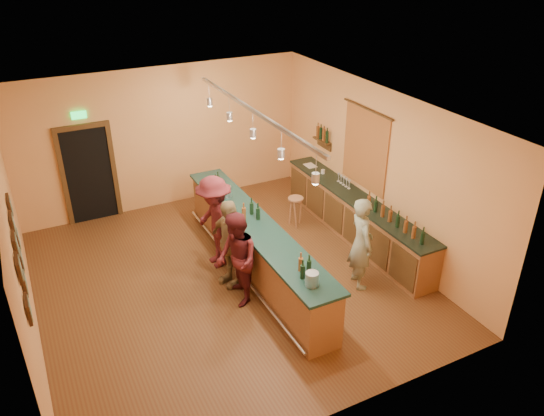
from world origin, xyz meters
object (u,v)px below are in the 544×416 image
tasting_bar (255,244)px  customer_b (230,243)px  back_counter (356,217)px  customer_c (215,222)px  bartender (361,243)px  bar_stool (296,204)px  customer_a (237,260)px

tasting_bar → customer_b: bearing=-166.9°
back_counter → customer_c: size_ratio=2.50×
tasting_bar → bartender: bearing=-39.1°
bartender → back_counter: bearing=-20.8°
tasting_bar → customer_b: 0.61m
bar_stool → customer_b: bearing=-147.6°
customer_c → customer_b: bearing=-3.0°
bartender → customer_b: bearing=73.7°
bartender → customer_b: size_ratio=1.03×
bartender → tasting_bar: bearing=62.6°
tasting_bar → customer_c: customer_c is taller
customer_a → customer_c: customer_c is taller
customer_a → customer_b: bearing=175.0°
tasting_bar → bartender: 1.94m
customer_a → customer_c: size_ratio=0.92×
back_counter → customer_c: customer_c is taller
bartender → bar_stool: bartender is taller
customer_b → customer_c: size_ratio=0.92×
tasting_bar → customer_c: size_ratio=2.80×
tasting_bar → customer_a: 0.96m
customer_a → customer_c: bearing=-179.1°
bartender → customer_c: (-2.04, 1.78, 0.04)m
customer_b → bartender: bearing=48.0°
tasting_bar → bar_stool: (1.52, 1.19, -0.08)m
bartender → customer_a: bearing=87.4°
customer_b → bar_stool: size_ratio=2.49×
back_counter → customer_b: customer_b is taller
customer_b → bar_stool: customer_b is taller
back_counter → tasting_bar: 2.39m
customer_b → customer_a: bearing=-24.5°
back_counter → bar_stool: 1.32m
tasting_bar → customer_c: 0.85m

